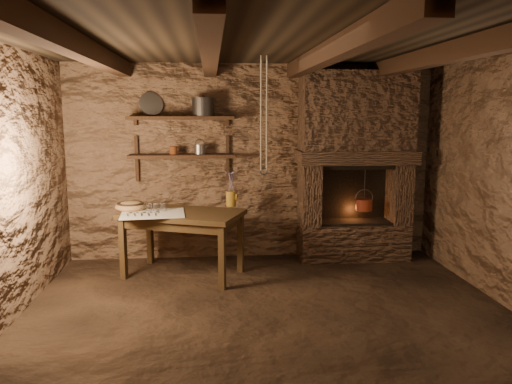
{
  "coord_description": "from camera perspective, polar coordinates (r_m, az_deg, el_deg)",
  "views": [
    {
      "loc": [
        -0.5,
        -4.16,
        1.83
      ],
      "look_at": [
        -0.04,
        0.9,
        1.0
      ],
      "focal_mm": 35.0,
      "sensor_mm": 36.0,
      "label": 1
    }
  ],
  "objects": [
    {
      "name": "floor",
      "position": [
        4.57,
        1.62,
        -14.35
      ],
      "size": [
        4.5,
        4.5,
        0.0
      ],
      "primitive_type": "plane",
      "color": "black",
      "rests_on": "ground"
    },
    {
      "name": "back_wall",
      "position": [
        6.21,
        -0.5,
        3.42
      ],
      "size": [
        4.5,
        0.04,
        2.4
      ],
      "primitive_type": "cube",
      "color": "brown",
      "rests_on": "floor"
    },
    {
      "name": "front_wall",
      "position": [
        2.3,
        7.65,
        -6.66
      ],
      "size": [
        4.5,
        0.04,
        2.4
      ],
      "primitive_type": "cube",
      "color": "brown",
      "rests_on": "floor"
    },
    {
      "name": "ceiling",
      "position": [
        4.23,
        1.78,
        16.99
      ],
      "size": [
        4.5,
        4.0,
        0.04
      ],
      "primitive_type": "cube",
      "color": "black",
      "rests_on": "back_wall"
    },
    {
      "name": "beam_far_left",
      "position": [
        4.31,
        -19.22,
        15.16
      ],
      "size": [
        0.14,
        3.95,
        0.16
      ],
      "primitive_type": "cube",
      "color": "black",
      "rests_on": "ceiling"
    },
    {
      "name": "beam_mid_left",
      "position": [
        4.19,
        -5.3,
        15.8
      ],
      "size": [
        0.14,
        3.95,
        0.16
      ],
      "primitive_type": "cube",
      "color": "black",
      "rests_on": "ceiling"
    },
    {
      "name": "beam_mid_right",
      "position": [
        4.31,
        8.64,
        15.55
      ],
      "size": [
        0.14,
        3.95,
        0.16
      ],
      "primitive_type": "cube",
      "color": "black",
      "rests_on": "ceiling"
    },
    {
      "name": "beam_far_right",
      "position": [
        4.64,
        21.13,
        14.58
      ],
      "size": [
        0.14,
        3.95,
        0.16
      ],
      "primitive_type": "cube",
      "color": "black",
      "rests_on": "ceiling"
    },
    {
      "name": "shelf_lower",
      "position": [
        6.03,
        -8.47,
        4.1
      ],
      "size": [
        1.25,
        0.3,
        0.04
      ],
      "primitive_type": "cube",
      "color": "black",
      "rests_on": "back_wall"
    },
    {
      "name": "shelf_upper",
      "position": [
        6.01,
        -8.57,
        8.38
      ],
      "size": [
        1.25,
        0.3,
        0.04
      ],
      "primitive_type": "cube",
      "color": "black",
      "rests_on": "back_wall"
    },
    {
      "name": "hearth",
      "position": [
        6.21,
        11.27,
        3.49
      ],
      "size": [
        1.43,
        0.51,
        2.3
      ],
      "color": "#3C291E",
      "rests_on": "floor"
    },
    {
      "name": "work_table",
      "position": [
        5.65,
        -8.35,
        -5.59
      ],
      "size": [
        1.46,
        1.15,
        0.73
      ],
      "rotation": [
        0.0,
        0.0,
        -0.38
      ],
      "color": "#342412",
      "rests_on": "floor"
    },
    {
      "name": "linen_cloth",
      "position": [
        5.5,
        -11.72,
        -2.44
      ],
      "size": [
        0.71,
        0.6,
        0.01
      ],
      "primitive_type": "cube",
      "rotation": [
        0.0,
        0.0,
        0.09
      ],
      "color": "beige",
      "rests_on": "work_table"
    },
    {
      "name": "pewter_cutlery_row",
      "position": [
        5.47,
        -11.75,
        -2.38
      ],
      "size": [
        0.58,
        0.26,
        0.01
      ],
      "primitive_type": null,
      "rotation": [
        0.0,
        0.0,
        0.09
      ],
      "color": "gray",
      "rests_on": "linen_cloth"
    },
    {
      "name": "drinking_glasses",
      "position": [
        5.61,
        -11.37,
        -1.7
      ],
      "size": [
        0.22,
        0.06,
        0.09
      ],
      "primitive_type": null,
      "color": "white",
      "rests_on": "linen_cloth"
    },
    {
      "name": "stoneware_jug",
      "position": [
        5.81,
        -2.86,
        0.08
      ],
      "size": [
        0.15,
        0.15,
        0.41
      ],
      "rotation": [
        0.0,
        0.0,
        0.4
      ],
      "color": "#9F731E",
      "rests_on": "work_table"
    },
    {
      "name": "wooden_bowl",
      "position": [
        5.75,
        -14.14,
        -1.64
      ],
      "size": [
        0.43,
        0.43,
        0.12
      ],
      "primitive_type": "ellipsoid",
      "rotation": [
        0.0,
        0.0,
        -0.3
      ],
      "color": "#A17745",
      "rests_on": "work_table"
    },
    {
      "name": "iron_stockpot",
      "position": [
        6.0,
        -6.04,
        9.56
      ],
      "size": [
        0.27,
        0.27,
        0.2
      ],
      "primitive_type": "cylinder",
      "rotation": [
        0.0,
        0.0,
        0.01
      ],
      "color": "#2A2726",
      "rests_on": "shelf_upper"
    },
    {
      "name": "tin_pan",
      "position": [
        6.14,
        -11.91,
        9.81
      ],
      "size": [
        0.31,
        0.21,
        0.28
      ],
      "primitive_type": "cylinder",
      "rotation": [
        1.26,
        0.0,
        0.34
      ],
      "color": "gray",
      "rests_on": "shelf_upper"
    },
    {
      "name": "small_kettle",
      "position": [
        6.02,
        -6.45,
        4.87
      ],
      "size": [
        0.18,
        0.14,
        0.18
      ],
      "primitive_type": null,
      "rotation": [
        0.0,
        0.0,
        -0.11
      ],
      "color": "gray",
      "rests_on": "shelf_lower"
    },
    {
      "name": "rusty_tin",
      "position": [
        6.03,
        -9.4,
        4.72
      ],
      "size": [
        0.12,
        0.12,
        0.09
      ],
      "primitive_type": "cylinder",
      "rotation": [
        0.0,
        0.0,
        -0.41
      ],
      "color": "#552611",
      "rests_on": "shelf_lower"
    },
    {
      "name": "red_pot",
      "position": [
        6.27,
        12.25,
        -1.34
      ],
      "size": [
        0.22,
        0.21,
        0.54
      ],
      "rotation": [
        0.0,
        0.0,
        0.04
      ],
      "color": "maroon",
      "rests_on": "hearth"
    },
    {
      "name": "hanging_ropes",
      "position": [
        5.24,
        0.9,
        8.92
      ],
      "size": [
        0.08,
        0.08,
        1.2
      ],
      "primitive_type": null,
      "color": "tan",
      "rests_on": "ceiling"
    }
  ]
}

